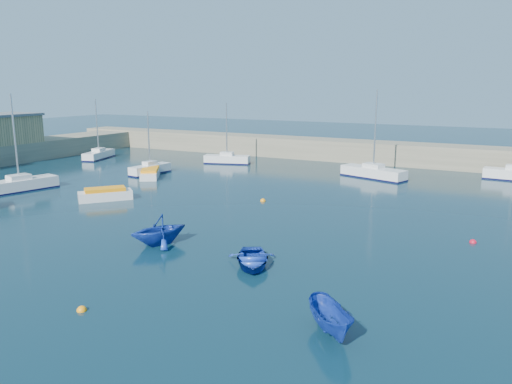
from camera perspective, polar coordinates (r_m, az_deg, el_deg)
The scene contains 16 objects.
ground at distance 24.02m, azimuth -14.52°, elevation -11.66°, with size 220.00×220.00×0.00m, color #0B2633.
back_wall at distance 64.38m, azimuth 14.07°, elevation 4.40°, with size 96.00×4.50×2.60m, color #78725C.
brick_shed_a at distance 69.98m, azimuth -27.22°, elevation 6.33°, with size 6.00×8.00×3.40m, color #A08C5D.
sailboat_2 at distance 50.65m, azimuth -25.42°, elevation 0.77°, with size 3.28×6.96×8.80m.
sailboat_3 at distance 55.90m, azimuth -12.01°, elevation 2.60°, with size 2.02×5.18×6.79m.
sailboat_4 at distance 69.35m, azimuth -17.52°, elevation 4.11°, with size 3.31×6.14×7.80m.
sailboat_5 at distance 62.11m, azimuth -3.33°, elevation 3.79°, with size 5.81×3.11×7.46m.
sailboat_6 at distance 53.66m, azimuth 13.24°, elevation 2.21°, with size 7.24×4.05×9.13m.
motorboat_1 at distance 44.02m, azimuth -16.84°, elevation -0.25°, with size 3.95×4.34×1.07m.
motorboat_2 at distance 53.83m, azimuth -11.99°, elevation 2.14°, with size 4.04×4.90×0.98m.
dinghy_center at distance 26.97m, azimuth -0.47°, elevation -7.71°, with size 2.62×3.66×0.76m, color #17369F.
dinghy_left at distance 30.93m, azimuth -11.06°, elevation -4.25°, with size 3.06×3.55×1.87m, color #17369F.
dinghy_right at distance 20.17m, azimuth 8.56°, elevation -14.21°, with size 1.22×3.24×1.25m, color #17369F.
buoy_0 at distance 23.35m, azimuth -19.28°, elevation -12.68°, with size 0.44×0.44×0.44m, color orange.
buoy_1 at distance 33.74m, azimuth 23.54°, elevation -5.33°, with size 0.44×0.44×0.44m, color red.
buoy_3 at distance 41.84m, azimuth 0.80°, elevation -1.06°, with size 0.46×0.46×0.46m, color orange.
Camera 1 is at (15.15, -16.03, 9.52)m, focal length 35.00 mm.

